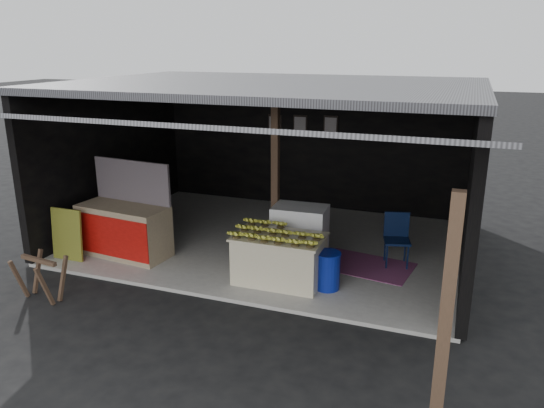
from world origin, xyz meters
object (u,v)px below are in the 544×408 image
at_px(white_crate, 300,235).
at_px(sawhorse, 40,274).
at_px(water_barrel, 328,271).
at_px(banana_table, 279,259).
at_px(neighbor_stall, 124,228).
at_px(plastic_chair, 397,234).

height_order(white_crate, sawhorse, white_crate).
bearing_deg(water_barrel, banana_table, -178.36).
height_order(white_crate, neighbor_stall, neighbor_stall).
bearing_deg(water_barrel, plastic_chair, 57.90).
bearing_deg(banana_table, white_crate, 85.03).
bearing_deg(water_barrel, neighbor_stall, 178.62).
xyz_separation_m(white_crate, water_barrel, (0.71, -0.83, -0.22)).
relative_size(sawhorse, plastic_chair, 0.78).
bearing_deg(plastic_chair, neighbor_stall, -178.59).
bearing_deg(water_barrel, sawhorse, -156.18).
relative_size(sawhorse, water_barrel, 1.25).
bearing_deg(sawhorse, water_barrel, 31.26).
bearing_deg(white_crate, water_barrel, -52.22).
bearing_deg(sawhorse, banana_table, 35.97).
bearing_deg(banana_table, sawhorse, -151.93).
height_order(white_crate, water_barrel, white_crate).
height_order(sawhorse, plastic_chair, plastic_chair).
relative_size(banana_table, neighbor_stall, 0.84).
relative_size(white_crate, plastic_chair, 1.12).
distance_m(sawhorse, plastic_chair, 5.65).
bearing_deg(white_crate, plastic_chair, 15.68).
relative_size(neighbor_stall, water_barrel, 2.99).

